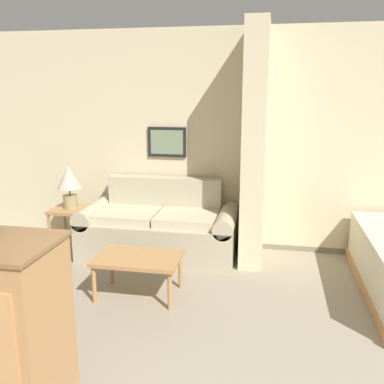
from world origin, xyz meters
name	(u,v)px	position (x,y,z in m)	size (l,w,h in m)	color
wall_back	(276,143)	(0.00, 3.96, 1.29)	(7.77, 0.16, 2.60)	beige
wall_partition_pillar	(255,146)	(-0.23, 3.53, 1.30)	(0.24, 0.73, 2.60)	beige
couch	(160,228)	(-1.30, 3.48, 0.32)	(1.80, 0.84, 0.87)	#B7AD8E
coffee_table	(138,261)	(-1.23, 2.42, 0.34)	(0.79, 0.52, 0.39)	#B27F4C
side_table	(71,215)	(-2.38, 3.42, 0.44)	(0.44, 0.44, 0.52)	#B27F4C
table_lamp	(69,181)	(-2.38, 3.42, 0.85)	(0.29, 0.29, 0.50)	tan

